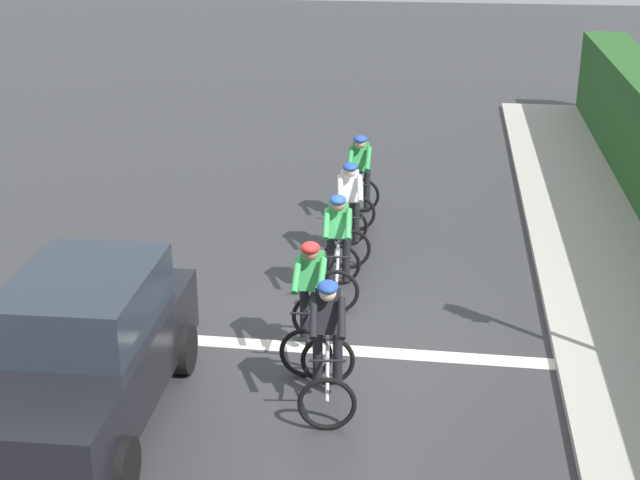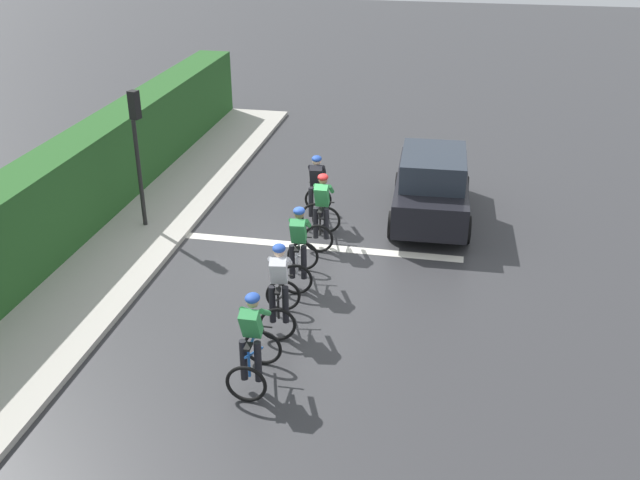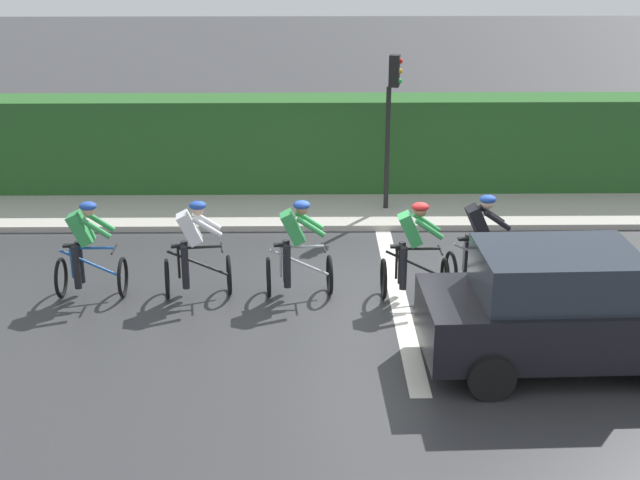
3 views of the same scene
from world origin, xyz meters
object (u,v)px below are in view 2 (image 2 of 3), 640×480
(cyclist_second, at_px, (280,289))
(traffic_light_near_crossing, at_px, (137,140))
(cyclist_fourth, at_px, (322,211))
(cyclist_mid, at_px, (299,248))
(car_black, at_px, (432,185))
(cyclist_lead, at_px, (253,343))
(cyclist_trailing, at_px, (316,191))

(cyclist_second, distance_m, traffic_light_near_crossing, 5.68)
(cyclist_fourth, xyz_separation_m, traffic_light_near_crossing, (4.29, 0.02, 1.43))
(cyclist_mid, xyz_separation_m, car_black, (-2.47, -3.77, 0.08))
(cyclist_lead, bearing_deg, cyclist_second, -90.10)
(car_black, relative_size, traffic_light_near_crossing, 1.24)
(cyclist_mid, xyz_separation_m, cyclist_fourth, (-0.11, -1.91, 0.00))
(cyclist_second, height_order, cyclist_fourth, same)
(cyclist_lead, bearing_deg, car_black, -108.82)
(cyclist_lead, distance_m, cyclist_trailing, 6.52)
(cyclist_second, distance_m, cyclist_trailing, 4.76)
(car_black, bearing_deg, cyclist_lead, 71.18)
(cyclist_second, xyz_separation_m, cyclist_mid, (0.01, -1.68, 0.00))
(cyclist_lead, bearing_deg, cyclist_trailing, -87.70)
(cyclist_second, xyz_separation_m, car_black, (-2.46, -5.45, 0.08))
(cyclist_lead, relative_size, cyclist_fourth, 1.00)
(cyclist_lead, bearing_deg, cyclist_fourth, -91.11)
(cyclist_trailing, distance_m, car_black, 2.81)
(cyclist_mid, relative_size, cyclist_fourth, 1.00)
(cyclist_mid, bearing_deg, traffic_light_near_crossing, -24.38)
(cyclist_lead, distance_m, cyclist_fourth, 5.35)
(cyclist_lead, distance_m, traffic_light_near_crossing, 6.93)
(cyclist_fourth, bearing_deg, traffic_light_near_crossing, 0.22)
(cyclist_fourth, distance_m, cyclist_trailing, 1.22)
(cyclist_second, height_order, cyclist_trailing, same)
(car_black, bearing_deg, cyclist_mid, 56.79)
(cyclist_mid, xyz_separation_m, cyclist_trailing, (0.25, -3.07, 0.00))
(cyclist_mid, bearing_deg, cyclist_second, 90.42)
(car_black, distance_m, traffic_light_near_crossing, 7.03)
(cyclist_lead, height_order, cyclist_second, same)
(cyclist_fourth, distance_m, car_black, 3.00)
(traffic_light_near_crossing, bearing_deg, cyclist_lead, 128.10)
(cyclist_lead, distance_m, cyclist_second, 1.76)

